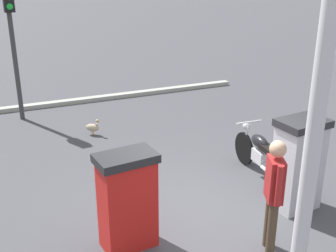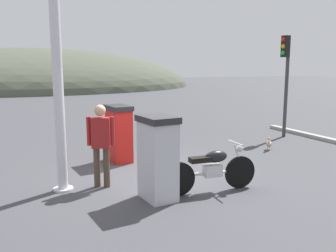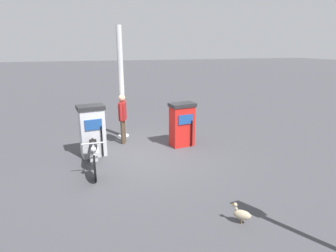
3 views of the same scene
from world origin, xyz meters
The scene contains 7 objects.
ground_plane centered at (0.00, 0.00, 0.00)m, with size 120.00×120.00×0.00m, color #424247.
fuel_pump_near centered at (-0.50, -1.47, 0.81)m, with size 0.68×0.87×1.59m.
fuel_pump_far centered at (-0.50, 1.47, 0.75)m, with size 0.63×0.90×1.48m.
motorcycle_near_pump centered at (0.62, -1.51, 0.49)m, with size 2.03×0.56×0.98m.
attendant_person centered at (-1.35, -0.40, 0.99)m, with size 0.56×0.32×1.72m.
wandering_duck centered at (3.95, 1.04, 0.20)m, with size 0.34×0.37×0.41m.
canopy_support_pole centered at (-2.13, -0.29, 1.92)m, with size 0.40×0.40×3.99m.
Camera 3 is at (7.92, -1.70, 3.30)m, focal length 29.54 mm.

